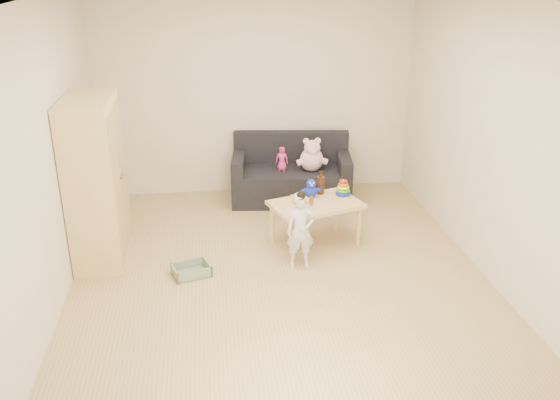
{
  "coord_description": "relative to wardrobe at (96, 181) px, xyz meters",
  "views": [
    {
      "loc": [
        -0.65,
        -5.16,
        2.91
      ],
      "look_at": [
        0.05,
        0.25,
        0.65
      ],
      "focal_mm": 38.0,
      "sensor_mm": 36.0,
      "label": 1
    }
  ],
  "objects": [
    {
      "name": "toddler",
      "position": [
        1.99,
        -0.46,
        -0.45
      ],
      "size": [
        0.29,
        0.19,
        0.77
      ],
      "primitive_type": "imported",
      "rotation": [
        0.0,
        0.0,
        -0.01
      ],
      "color": "silver",
      "rests_on": "ground"
    },
    {
      "name": "sofa",
      "position": [
        2.15,
        1.29,
        -0.63
      ],
      "size": [
        1.55,
        0.92,
        0.41
      ],
      "primitive_type": "cube",
      "rotation": [
        0.0,
        0.0,
        -0.13
      ],
      "color": "black",
      "rests_on": "ground"
    },
    {
      "name": "wooden_figure",
      "position": [
        2.16,
        -0.07,
        -0.29
      ],
      "size": [
        0.06,
        0.05,
        0.11
      ],
      "primitive_type": null,
      "rotation": [
        0.0,
        0.0,
        0.44
      ],
      "color": "brown",
      "rests_on": "play_table"
    },
    {
      "name": "room",
      "position": [
        1.76,
        -0.52,
        0.46
      ],
      "size": [
        4.5,
        4.5,
        4.5
      ],
      "color": "tan",
      "rests_on": "ground"
    },
    {
      "name": "blue_plush",
      "position": [
        2.2,
        0.17,
        -0.24
      ],
      "size": [
        0.22,
        0.2,
        0.21
      ],
      "primitive_type": null,
      "rotation": [
        0.0,
        0.0,
        0.46
      ],
      "color": "#152BC3",
      "rests_on": "play_table"
    },
    {
      "name": "storage_bin",
      "position": [
        0.9,
        -0.51,
        -0.78
      ],
      "size": [
        0.41,
        0.36,
        0.11
      ],
      "primitive_type": null,
      "rotation": [
        0.0,
        0.0,
        0.3
      ],
      "color": "gray",
      "rests_on": "ground"
    },
    {
      "name": "wardrobe",
      "position": [
        0.0,
        0.0,
        0.0
      ],
      "size": [
        0.46,
        0.93,
        1.67
      ],
      "primitive_type": "cube",
      "color": "#EAC580",
      "rests_on": "ground"
    },
    {
      "name": "play_table",
      "position": [
        2.23,
        0.0,
        -0.59
      ],
      "size": [
        1.06,
        0.84,
        0.49
      ],
      "primitive_type": "cube",
      "rotation": [
        0.0,
        0.0,
        0.32
      ],
      "color": "#E2AD7C",
      "rests_on": "ground"
    },
    {
      "name": "doll",
      "position": [
        2.03,
        1.26,
        -0.27
      ],
      "size": [
        0.18,
        0.14,
        0.3
      ],
      "primitive_type": "imported",
      "rotation": [
        0.0,
        0.0,
        -0.28
      ],
      "color": "#EE2C92",
      "rests_on": "sofa"
    },
    {
      "name": "pink_bear",
      "position": [
        2.4,
        1.2,
        -0.24
      ],
      "size": [
        0.31,
        0.27,
        0.36
      ],
      "primitive_type": null,
      "rotation": [
        0.0,
        0.0,
        0.0
      ],
      "color": "#FFBBC7",
      "rests_on": "sofa"
    },
    {
      "name": "ring_stacker",
      "position": [
        2.55,
        0.14,
        -0.28
      ],
      "size": [
        0.17,
        0.17,
        0.19
      ],
      "color": "#DBF10C",
      "rests_on": "play_table"
    },
    {
      "name": "brown_bottle",
      "position": [
        2.32,
        0.26,
        -0.24
      ],
      "size": [
        0.09,
        0.09,
        0.25
      ],
      "color": "black",
      "rests_on": "play_table"
    },
    {
      "name": "yellow_book",
      "position": [
        2.1,
        0.11,
        -0.34
      ],
      "size": [
        0.23,
        0.23,
        0.02
      ],
      "primitive_type": "cube",
      "rotation": [
        0.0,
        0.0,
        -0.03
      ],
      "color": "gold",
      "rests_on": "play_table"
    }
  ]
}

